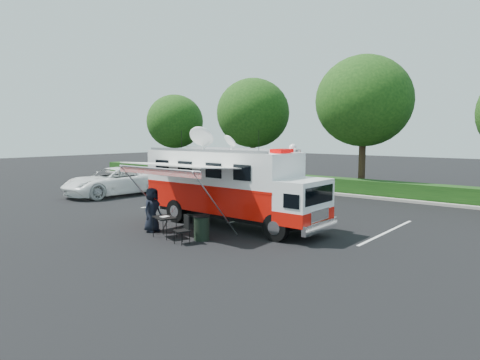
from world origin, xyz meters
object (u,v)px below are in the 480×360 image
object	(u,v)px
command_truck	(231,185)
white_suv	(114,195)
trash_bin	(202,228)
folding_table	(165,218)

from	to	relation	value
command_truck	white_suv	xyz separation A→B (m)	(-11.54, 2.05, -1.72)
command_truck	white_suv	size ratio (longest dim) A/B	1.33
command_truck	white_suv	world-z (taller)	command_truck
white_suv	trash_bin	xyz separation A→B (m)	(12.35, -4.64, 0.46)
white_suv	folding_table	distance (m)	12.20
white_suv	folding_table	bearing A→B (deg)	-21.12
folding_table	command_truck	bearing A→B (deg)	80.30
white_suv	folding_table	xyz separation A→B (m)	(11.00, -5.24, 0.74)
white_suv	trash_bin	bearing A→B (deg)	-16.26
command_truck	white_suv	distance (m)	11.85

